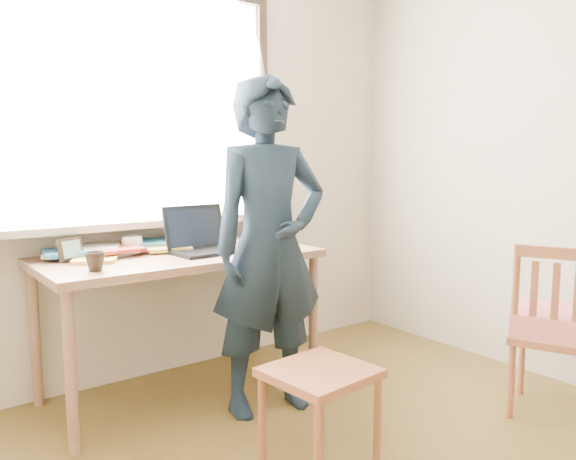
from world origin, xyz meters
TOP-DOWN VIEW (x-y plane):
  - room_shell at (-0.02, 0.20)m, footprint 3.52×4.02m
  - desk at (-0.09, 1.63)m, footprint 1.46×0.73m
  - laptop at (0.03, 1.60)m, footprint 0.38×0.31m
  - mug_white at (-0.28, 1.83)m, footprint 0.16×0.16m
  - mug_dark at (-0.61, 1.43)m, footprint 0.13×0.13m
  - mouse at (0.38, 1.53)m, footprint 0.10×0.07m
  - desk_clutter at (-0.44, 1.82)m, footprint 0.73×0.58m
  - book_a at (-0.44, 1.84)m, footprint 0.23×0.30m
  - book_b at (0.27, 1.89)m, footprint 0.21×0.26m
  - picture_frame at (-0.63, 1.73)m, footprint 0.13×0.07m
  - work_chair at (0.04, 0.62)m, footprint 0.44×0.43m
  - side_chair at (1.29, 0.26)m, footprint 0.51×0.52m
  - person at (0.19, 1.19)m, footprint 0.67×0.49m

SIDE VIEW (x-z plane):
  - work_chair at x=0.04m, z-range 0.14..0.56m
  - side_chair at x=1.29m, z-range 0.02..0.90m
  - desk at x=-0.09m, z-range 0.31..1.09m
  - book_b at x=0.27m, z-range 0.78..0.80m
  - book_a at x=-0.44m, z-range 0.78..0.81m
  - mouse at x=0.38m, z-range 0.78..0.82m
  - desk_clutter at x=-0.44m, z-range 0.78..0.83m
  - mug_dark at x=-0.61m, z-range 0.78..0.87m
  - mug_white at x=-0.28m, z-range 0.78..0.87m
  - picture_frame at x=-0.63m, z-range 0.78..0.89m
  - laptop at x=0.03m, z-range 0.72..0.97m
  - person at x=0.19m, z-range 0.00..1.70m
  - room_shell at x=-0.02m, z-range 0.33..2.94m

